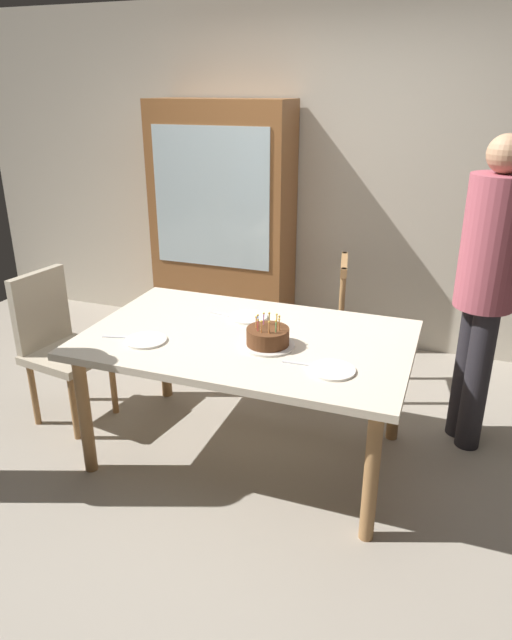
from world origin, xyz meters
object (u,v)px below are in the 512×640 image
at_px(dining_table, 247,349).
at_px(plate_far_side, 248,317).
at_px(chair_spindle_back, 315,329).
at_px(chair_upholstered, 57,340).
at_px(china_cabinet, 223,225).
at_px(person_guest, 487,279).
at_px(plate_near_guest, 332,370).
at_px(plate_near_celebrant, 146,340).
at_px(birthday_cake, 268,338).

bearing_deg(dining_table, plate_far_side, 109.48).
xyz_separation_m(chair_spindle_back, chair_upholstered, (-1.41, -0.88, 0.07)).
bearing_deg(chair_upholstered, china_cabinet, 73.76).
xyz_separation_m(chair_spindle_back, china_cabinet, (-0.96, 0.69, 0.49)).
relative_size(dining_table, plate_far_side, 7.88).
relative_size(person_guest, china_cabinet, 0.93).
height_order(plate_far_side, china_cabinet, china_cabinet).
distance_m(plate_near_guest, person_guest, 1.08).
xyz_separation_m(plate_near_celebrant, chair_spindle_back, (0.64, 1.12, -0.29)).
relative_size(dining_table, person_guest, 0.98).
height_order(plate_near_celebrant, plate_far_side, same).
height_order(plate_near_guest, person_guest, person_guest).
bearing_deg(dining_table, birthday_cake, -29.80).
height_order(birthday_cake, plate_far_side, birthday_cake).
bearing_deg(chair_spindle_back, person_guest, -16.05).
bearing_deg(chair_upholstered, dining_table, 0.34).
distance_m(chair_upholstered, china_cabinet, 1.68).
xyz_separation_m(plate_far_side, chair_spindle_back, (0.25, 0.63, -0.29)).
height_order(dining_table, chair_spindle_back, chair_spindle_back).
distance_m(birthday_cake, china_cabinet, 1.90).
bearing_deg(plate_far_side, person_guest, 14.93).
relative_size(plate_near_celebrant, plate_near_guest, 1.00).
relative_size(birthday_cake, plate_near_celebrant, 1.27).
xyz_separation_m(plate_near_celebrant, plate_far_side, (0.39, 0.49, 0.00)).
relative_size(birthday_cake, chair_spindle_back, 0.29).
bearing_deg(chair_spindle_back, dining_table, -100.36).
relative_size(plate_far_side, plate_near_guest, 1.00).
distance_m(birthday_cake, chair_spindle_back, 1.01).
relative_size(chair_spindle_back, china_cabinet, 0.50).
distance_m(birthday_cake, plate_far_side, 0.40).
bearing_deg(plate_far_side, china_cabinet, 118.48).
bearing_deg(person_guest, chair_upholstered, -166.38).
distance_m(plate_far_side, chair_spindle_back, 0.73).
relative_size(birthday_cake, chair_upholstered, 0.29).
distance_m(chair_spindle_back, china_cabinet, 1.28).
bearing_deg(plate_near_guest, chair_spindle_back, 107.93).
bearing_deg(plate_near_celebrant, birthday_cake, 14.63).
height_order(chair_upholstered, china_cabinet, china_cabinet).
distance_m(birthday_cake, person_guest, 1.24).
height_order(plate_near_celebrant, china_cabinet, china_cabinet).
distance_m(plate_far_side, plate_near_guest, 0.78).
xyz_separation_m(person_guest, china_cabinet, (-1.97, 0.98, -0.06)).
height_order(dining_table, person_guest, person_guest).
xyz_separation_m(dining_table, plate_far_side, (-0.09, 0.24, 0.08)).
height_order(plate_far_side, chair_spindle_back, chair_spindle_back).
bearing_deg(china_cabinet, chair_spindle_back, -35.67).
relative_size(plate_near_celebrant, person_guest, 0.12).
distance_m(plate_near_guest, chair_upholstered, 1.80).
relative_size(plate_near_celebrant, china_cabinet, 0.12).
bearing_deg(person_guest, plate_near_guest, -128.19).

